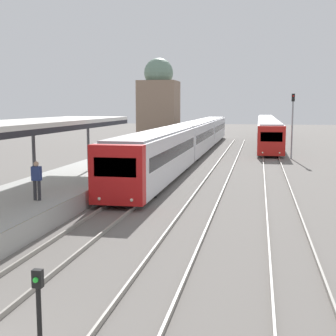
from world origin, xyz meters
The scene contains 7 objects.
platform_canopy centered at (-3.83, 13.64, 4.04)m, with size 4.00×17.79×3.30m.
person_on_platform centered at (-2.74, 11.60, 1.82)m, with size 0.40×0.22×1.66m.
train_near centered at (0.00, 39.76, 1.77)m, with size 2.61×51.79×3.19m.
train_far centered at (7.58, 61.42, 1.74)m, with size 2.56×48.05×3.14m.
signal_post_near centered at (2.27, 1.61, 1.06)m, with size 0.20×0.22×1.70m.
signal_mast_far centered at (9.41, 37.75, 3.67)m, with size 0.28×0.29×5.95m.
distant_domed_building centered at (-5.21, 47.70, 4.86)m, with size 4.41×4.41×10.37m.
Camera 1 is at (6.42, -6.46, 4.85)m, focal length 50.00 mm.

